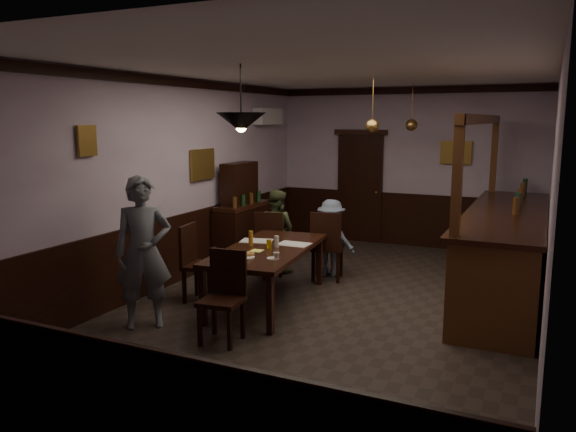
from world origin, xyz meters
The scene contains 31 objects.
room centered at (0.00, 0.00, 1.50)m, with size 5.01×8.01×3.01m.
dining_table centered at (-0.79, -0.25, 0.69)m, with size 1.23×2.29×0.75m.
chair_far_left centered at (-1.37, 0.97, 0.55)m, with size 0.52×0.52×1.01m.
chair_far_right centered at (-0.47, 1.06, 0.58)m, with size 0.54×0.54×1.06m.
chair_near centered at (-0.65, -1.56, 0.54)m, with size 0.48×0.48×0.99m.
chair_side centered at (-1.70, -0.55, 0.56)m, with size 0.50×0.50×1.03m.
person_standing centered at (-1.70, -1.60, 0.89)m, with size 0.65×0.42×1.77m, color slate.
person_seated_left centered at (-1.41, 1.25, 0.66)m, with size 0.64×0.50×1.31m, color #495331.
person_seated_right centered at (-0.51, 1.34, 0.60)m, with size 0.77×0.44×1.19m, color slate.
newspaper_left centered at (-1.11, 0.04, 0.75)m, with size 0.42×0.30×0.01m, color silver.
newspaper_right centered at (-0.56, 0.07, 0.75)m, with size 0.42×0.30×0.01m, color silver.
napkin centered at (-0.83, -0.47, 0.75)m, with size 0.15×0.15×0.00m, color #F6FF5D.
saucer centered at (-0.46, -0.76, 0.76)m, with size 0.15×0.15×0.01m, color white.
coffee_cup centered at (-0.41, -0.76, 0.80)m, with size 0.08×0.08×0.07m, color white.
pastry_plate centered at (-0.78, -0.85, 0.76)m, with size 0.22×0.22×0.01m, color white.
pastry_ring_a centered at (-0.82, -0.81, 0.79)m, with size 0.13×0.13×0.04m, color #C68C47.
pastry_ring_b centered at (-0.78, -0.77, 0.79)m, with size 0.13×0.13×0.04m, color #C68C47.
soda_can centered at (-0.74, -0.31, 0.81)m, with size 0.07×0.07×0.12m, color yellow.
beer_glass centered at (-1.04, -0.25, 0.85)m, with size 0.06×0.06×0.20m, color #BF721E.
water_glass centered at (-0.70, -0.17, 0.82)m, with size 0.06×0.06×0.15m, color silver.
pepper_mill centered at (-1.10, -1.03, 0.82)m, with size 0.04×0.04×0.14m, color black.
sideboard centered at (-2.21, 1.58, 0.67)m, with size 0.45×1.27×1.68m.
bar_counter centered at (1.99, 1.48, 0.62)m, with size 1.02×4.39×2.46m.
door_back centered at (-0.90, 3.95, 1.05)m, with size 0.90×0.06×2.10m, color black.
ac_unit centered at (-2.38, 2.90, 2.45)m, with size 0.20×0.85×0.30m.
picture_left_small centered at (-2.46, -1.60, 2.15)m, with size 0.04×0.28×0.36m.
picture_left_large centered at (-2.46, 0.80, 1.70)m, with size 0.04×0.62×0.48m.
picture_back centered at (0.90, 3.96, 1.80)m, with size 0.55×0.04×0.42m.
pendant_iron centered at (-0.71, -1.04, 2.36)m, with size 0.56×0.56×0.75m.
pendant_brass_mid centered at (0.10, 1.35, 2.30)m, with size 0.20×0.20×0.81m.
pendant_brass_far centered at (0.30, 2.96, 2.30)m, with size 0.20×0.20×0.81m.
Camera 1 is at (2.46, -6.58, 2.40)m, focal length 35.00 mm.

